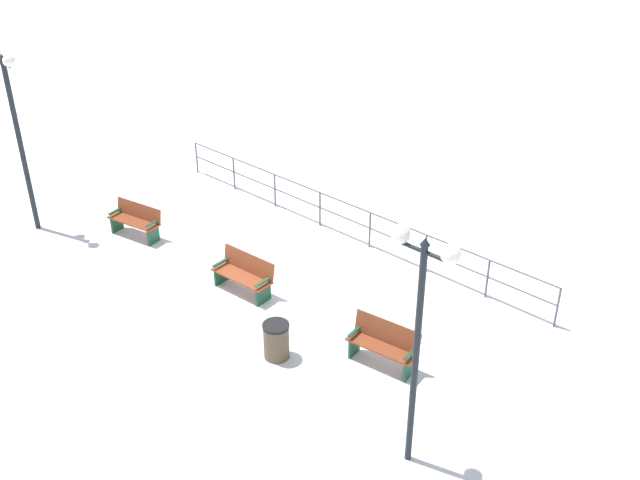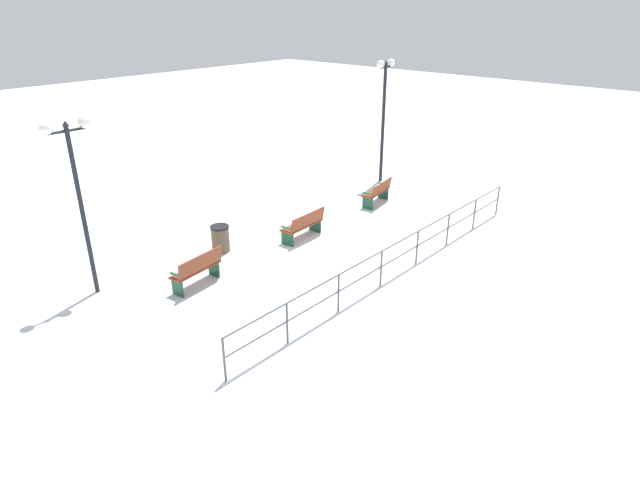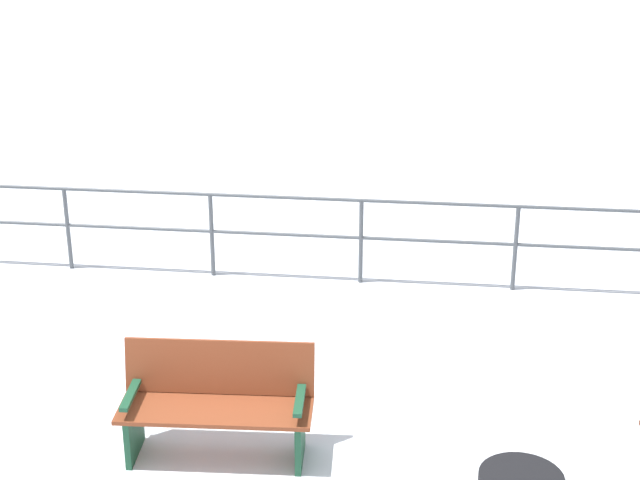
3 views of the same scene
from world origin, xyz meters
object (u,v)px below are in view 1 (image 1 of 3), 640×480
bench_third (384,344)px  trash_bin (276,340)px  bench_nearest (136,220)px  bench_second (244,274)px  lamppost_near (13,112)px  lamppost_middle (420,300)px

bench_third → trash_bin: (1.29, -1.78, -0.10)m
bench_third → trash_bin: size_ratio=1.90×
bench_nearest → bench_third: 8.22m
bench_nearest → trash_bin: bearing=69.6°
bench_second → bench_third: bench_third is taller
bench_second → lamppost_near: size_ratio=0.33×
bench_second → lamppost_middle: size_ratio=0.35×
lamppost_near → bench_nearest: bearing=123.5°
lamppost_near → lamppost_middle: 12.53m
bench_nearest → bench_second: (-0.12, 4.12, -0.01)m
bench_nearest → lamppost_near: size_ratio=0.33×
bench_second → lamppost_middle: bearing=70.9°
bench_third → lamppost_middle: (1.75, 1.93, 2.84)m
lamppost_middle → trash_bin: lamppost_middle is taller
bench_third → trash_bin: bench_third is taller
bench_second → bench_third: 4.10m
bench_second → bench_third: bearing=87.3°
bench_nearest → lamppost_near: 4.04m
lamppost_near → bench_third: bearing=99.4°
lamppost_middle → trash_bin: 4.75m
bench_second → lamppost_near: lamppost_near is taller
lamppost_near → trash_bin: 9.30m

